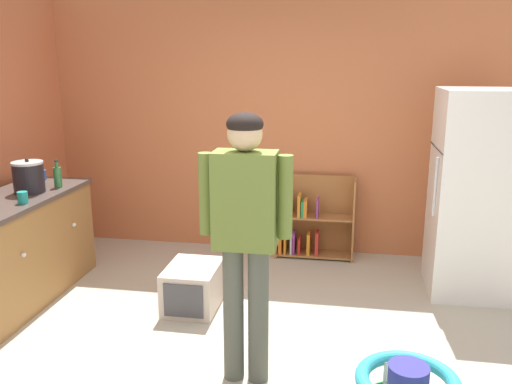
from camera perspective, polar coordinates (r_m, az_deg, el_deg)
The scene contains 10 objects.
ground_plane at distance 3.81m, azimuth 0.41°, elevation -17.92°, with size 12.00×12.00×0.00m, color #B3AD99.
back_wall at distance 5.59m, azimuth 4.32°, elevation 7.15°, with size 5.20×0.06×2.70m, color #C36D43.
refrigerator at distance 4.95m, azimuth 22.40°, elevation -0.21°, with size 0.73×0.68×1.78m.
bookshelf at distance 5.60m, azimuth 5.75°, elevation -3.21°, with size 0.80×0.28×0.85m.
standing_person at distance 3.23m, azimuth -1.14°, elevation -3.55°, with size 0.57×0.22×1.72m.
pet_carrier at distance 4.53m, azimuth -6.74°, elevation -10.02°, with size 0.42×0.55×0.36m.
crock_pot at distance 4.96m, azimuth -23.12°, elevation 1.48°, with size 0.26×0.26×0.30m.
green_glass_bottle at distance 5.08m, azimuth -20.42°, elevation 1.58°, with size 0.07×0.07×0.25m.
blue_cup at distance 5.45m, azimuth -21.90°, elevation 1.69°, with size 0.08×0.08×0.10m, color blue.
teal_cup at distance 4.62m, azimuth -23.65°, elevation -0.55°, with size 0.08×0.08×0.10m, color teal.
Camera 1 is at (0.52, -3.19, 2.02)m, focal length 37.46 mm.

